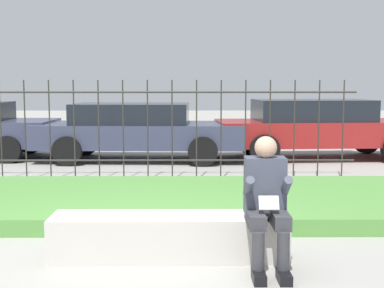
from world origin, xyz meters
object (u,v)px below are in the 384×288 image
stone_bench (169,239)px  car_parked_center (137,130)px  car_parked_right (317,127)px  person_seated_reader (266,198)px

stone_bench → car_parked_center: bearing=98.0°
stone_bench → car_parked_right: car_parked_right is taller
person_seated_reader → car_parked_center: bearing=104.7°
car_parked_center → car_parked_right: size_ratio=0.97×
person_seated_reader → car_parked_right: size_ratio=0.26×
car_parked_right → stone_bench: bearing=-117.8°
stone_bench → car_parked_center: car_parked_center is taller
stone_bench → person_seated_reader: size_ratio=1.89×
stone_bench → person_seated_reader: bearing=-17.5°
stone_bench → car_parked_center: size_ratio=0.50×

